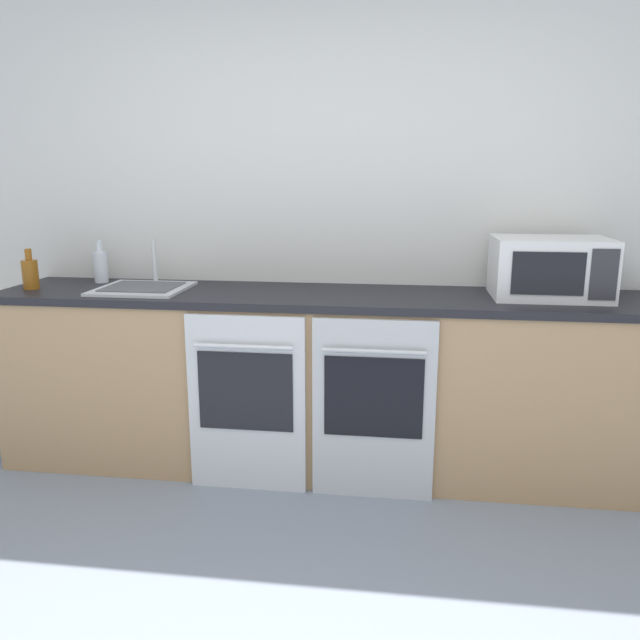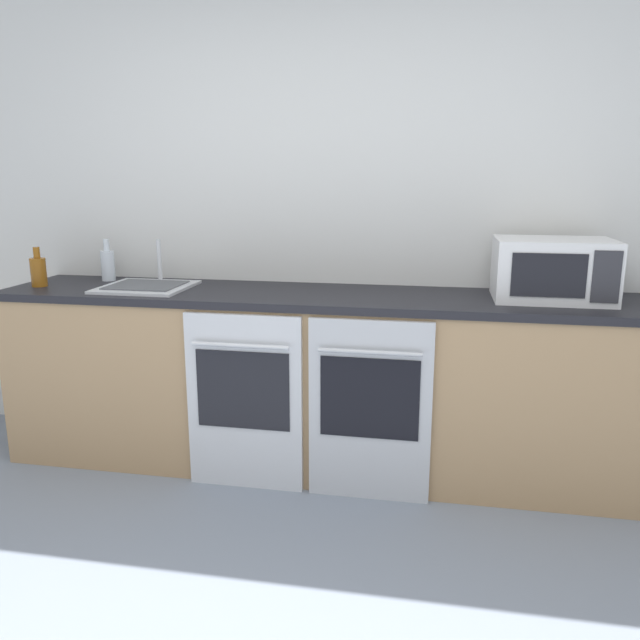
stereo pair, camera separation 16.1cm
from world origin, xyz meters
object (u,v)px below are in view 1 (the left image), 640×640
(oven_left, at_px, (247,403))
(bottle_clear, at_px, (101,266))
(sink, at_px, (143,287))
(bottle_amber, at_px, (30,273))
(microwave, at_px, (550,268))
(oven_right, at_px, (373,409))

(oven_left, xyz_separation_m, bottle_clear, (-0.94, 0.49, 0.58))
(oven_left, height_order, sink, sink)
(oven_left, distance_m, sink, 0.84)
(bottle_clear, xyz_separation_m, bottle_amber, (-0.27, -0.25, -0.01))
(microwave, xyz_separation_m, sink, (-2.05, -0.07, -0.13))
(oven_left, xyz_separation_m, oven_right, (0.61, 0.00, 0.00))
(microwave, distance_m, sink, 2.05)
(bottle_clear, relative_size, bottle_amber, 1.11)
(oven_right, relative_size, bottle_amber, 4.16)
(oven_right, relative_size, microwave, 1.63)
(bottle_amber, distance_m, sink, 0.60)
(bottle_clear, distance_m, bottle_amber, 0.36)
(oven_right, xyz_separation_m, bottle_amber, (-1.82, 0.24, 0.57))
(oven_left, distance_m, microwave, 1.61)
(oven_right, height_order, bottle_clear, bottle_clear)
(oven_right, bearing_deg, microwave, 23.80)
(oven_right, distance_m, bottle_clear, 1.72)
(bottle_amber, bearing_deg, oven_left, -11.33)
(oven_right, relative_size, bottle_clear, 3.76)
(microwave, relative_size, bottle_clear, 2.30)
(microwave, distance_m, bottle_clear, 2.38)
(oven_right, distance_m, bottle_amber, 1.92)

